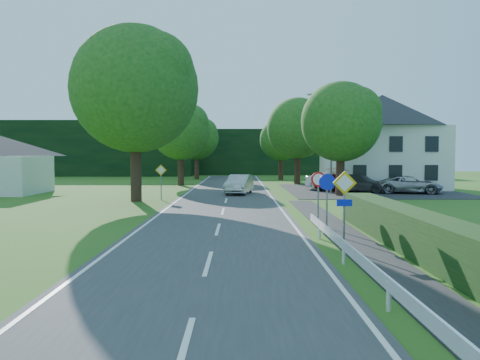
{
  "coord_description": "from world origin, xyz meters",
  "views": [
    {
      "loc": [
        0.88,
        -7.13,
        3.11
      ],
      "look_at": [
        0.92,
        16.92,
        1.81
      ],
      "focal_mm": 35.0,
      "sensor_mm": 36.0,
      "label": 1
    }
  ],
  "objects_px": {
    "motorcycle": "(234,184)",
    "parked_car_grey": "(360,183)",
    "moving_car": "(239,184)",
    "parked_car_red": "(341,182)",
    "parasol": "(336,180)",
    "streetlight": "(330,138)",
    "parked_car_silver_a": "(334,181)",
    "parked_car_silver_b": "(410,185)"
  },
  "relations": [
    {
      "from": "motorcycle",
      "to": "parked_car_grey",
      "type": "relative_size",
      "value": 0.37
    },
    {
      "from": "moving_car",
      "to": "parked_car_red",
      "type": "bearing_deg",
      "value": 30.31
    },
    {
      "from": "moving_car",
      "to": "parasol",
      "type": "bearing_deg",
      "value": 11.6
    },
    {
      "from": "streetlight",
      "to": "parked_car_red",
      "type": "relative_size",
      "value": 1.73
    },
    {
      "from": "streetlight",
      "to": "moving_car",
      "type": "xyz_separation_m",
      "value": [
        -7.18,
        -0.59,
        -3.68
      ]
    },
    {
      "from": "motorcycle",
      "to": "parasol",
      "type": "xyz_separation_m",
      "value": [
        8.05,
        -4.45,
        0.59
      ]
    },
    {
      "from": "motorcycle",
      "to": "parked_car_grey",
      "type": "height_order",
      "value": "parked_car_grey"
    },
    {
      "from": "streetlight",
      "to": "motorcycle",
      "type": "distance_m",
      "value": 9.42
    },
    {
      "from": "parked_car_red",
      "to": "parked_car_silver_a",
      "type": "distance_m",
      "value": 1.26
    },
    {
      "from": "parked_car_red",
      "to": "parked_car_grey",
      "type": "bearing_deg",
      "value": -129.99
    },
    {
      "from": "parked_car_silver_a",
      "to": "parked_car_red",
      "type": "bearing_deg",
      "value": -147.67
    },
    {
      "from": "moving_car",
      "to": "motorcycle",
      "type": "distance_m",
      "value": 4.56
    },
    {
      "from": "parked_car_red",
      "to": "parked_car_silver_b",
      "type": "relative_size",
      "value": 0.94
    },
    {
      "from": "moving_car",
      "to": "parasol",
      "type": "xyz_separation_m",
      "value": [
        7.63,
        0.09,
        0.33
      ]
    },
    {
      "from": "streetlight",
      "to": "moving_car",
      "type": "relative_size",
      "value": 1.76
    },
    {
      "from": "parked_car_silver_a",
      "to": "motorcycle",
      "type": "bearing_deg",
      "value": 102.19
    },
    {
      "from": "parked_car_grey",
      "to": "parked_car_silver_b",
      "type": "height_order",
      "value": "parked_car_grey"
    },
    {
      "from": "motorcycle",
      "to": "parked_car_silver_a",
      "type": "bearing_deg",
      "value": 3.62
    },
    {
      "from": "motorcycle",
      "to": "parked_car_silver_a",
      "type": "xyz_separation_m",
      "value": [
        8.69,
        -0.29,
        0.32
      ]
    },
    {
      "from": "parked_car_red",
      "to": "parked_car_silver_a",
      "type": "xyz_separation_m",
      "value": [
        -0.39,
        1.2,
        0.02
      ]
    },
    {
      "from": "motorcycle",
      "to": "parked_car_grey",
      "type": "distance_m",
      "value": 10.7
    },
    {
      "from": "parked_car_silver_a",
      "to": "parasol",
      "type": "relative_size",
      "value": 2.05
    },
    {
      "from": "moving_car",
      "to": "parked_car_silver_b",
      "type": "distance_m",
      "value": 13.62
    },
    {
      "from": "moving_car",
      "to": "parked_car_silver_a",
      "type": "distance_m",
      "value": 9.3
    },
    {
      "from": "moving_car",
      "to": "parked_car_silver_b",
      "type": "height_order",
      "value": "moving_car"
    },
    {
      "from": "parked_car_grey",
      "to": "parked_car_silver_b",
      "type": "xyz_separation_m",
      "value": [
        3.68,
        -1.34,
        -0.04
      ]
    },
    {
      "from": "motorcycle",
      "to": "parked_car_silver_b",
      "type": "height_order",
      "value": "parked_car_silver_b"
    },
    {
      "from": "parasol",
      "to": "parked_car_silver_a",
      "type": "bearing_deg",
      "value": 81.22
    },
    {
      "from": "motorcycle",
      "to": "parked_car_silver_b",
      "type": "distance_m",
      "value": 14.6
    },
    {
      "from": "streetlight",
      "to": "moving_car",
      "type": "distance_m",
      "value": 8.08
    },
    {
      "from": "parked_car_silver_a",
      "to": "parasol",
      "type": "distance_m",
      "value": 4.21
    },
    {
      "from": "parked_car_silver_b",
      "to": "parasol",
      "type": "distance_m",
      "value": 6.01
    },
    {
      "from": "parked_car_red",
      "to": "parked_car_silver_b",
      "type": "distance_m",
      "value": 5.57
    },
    {
      "from": "parasol",
      "to": "streetlight",
      "type": "bearing_deg",
      "value": 132.21
    },
    {
      "from": "motorcycle",
      "to": "streetlight",
      "type": "bearing_deg",
      "value": -21.92
    },
    {
      "from": "streetlight",
      "to": "motorcycle",
      "type": "relative_size",
      "value": 4.3
    },
    {
      "from": "parked_car_grey",
      "to": "parked_car_red",
      "type": "bearing_deg",
      "value": 74.58
    },
    {
      "from": "streetlight",
      "to": "parked_car_silver_b",
      "type": "height_order",
      "value": "streetlight"
    },
    {
      "from": "motorcycle",
      "to": "parked_car_silver_b",
      "type": "relative_size",
      "value": 0.38
    },
    {
      "from": "moving_car",
      "to": "parked_car_grey",
      "type": "xyz_separation_m",
      "value": [
        9.93,
        1.83,
        -0.02
      ]
    },
    {
      "from": "motorcycle",
      "to": "parked_car_red",
      "type": "xyz_separation_m",
      "value": [
        9.09,
        -1.49,
        0.3
      ]
    },
    {
      "from": "moving_car",
      "to": "parked_car_grey",
      "type": "bearing_deg",
      "value": 21.36
    }
  ]
}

